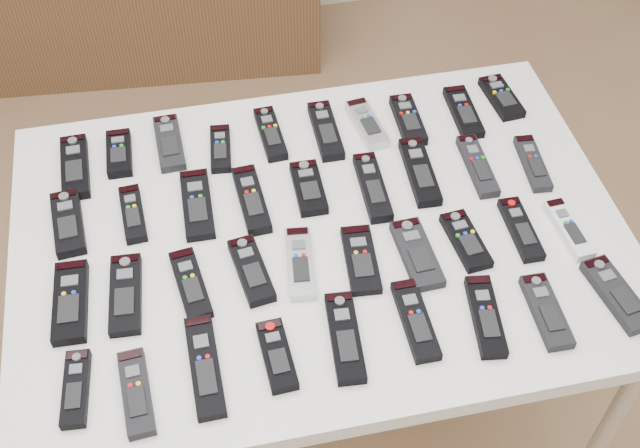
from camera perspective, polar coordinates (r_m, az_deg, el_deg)
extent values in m
plane|color=#8B5F47|center=(2.27, 1.25, -14.66)|extent=(4.00, 4.00, 0.00)
cube|color=white|center=(1.66, 0.00, -0.90)|extent=(1.25, 0.88, 0.04)
cylinder|color=beige|center=(1.95, 19.45, -14.10)|extent=(0.04, 0.04, 0.74)
cylinder|color=beige|center=(2.22, -16.55, -2.26)|extent=(0.04, 0.04, 0.74)
cylinder|color=beige|center=(2.32, 11.82, 2.14)|extent=(0.04, 0.04, 0.74)
cube|color=black|center=(1.83, -17.02, 3.89)|extent=(0.06, 0.18, 0.02)
cube|color=black|center=(1.84, -14.09, 4.89)|extent=(0.06, 0.14, 0.02)
cube|color=black|center=(1.84, -10.67, 5.68)|extent=(0.06, 0.17, 0.02)
cube|color=black|center=(1.81, -7.09, 5.34)|extent=(0.06, 0.14, 0.02)
cube|color=black|center=(1.83, -3.54, 6.42)|extent=(0.05, 0.17, 0.02)
cube|color=black|center=(1.84, 0.41, 6.66)|extent=(0.05, 0.18, 0.02)
cube|color=#B7B7BC|center=(1.86, 3.35, 7.11)|extent=(0.07, 0.16, 0.02)
cube|color=black|center=(1.87, 6.29, 7.37)|extent=(0.06, 0.16, 0.02)
cube|color=black|center=(1.92, 10.16, 7.85)|extent=(0.06, 0.17, 0.02)
cube|color=black|center=(1.97, 12.78, 8.78)|extent=(0.07, 0.15, 0.02)
cube|color=black|center=(1.72, -17.48, 0.06)|extent=(0.07, 0.17, 0.02)
cube|color=black|center=(1.70, -13.17, 0.70)|extent=(0.05, 0.15, 0.02)
cube|color=black|center=(1.70, -8.73, 1.38)|extent=(0.06, 0.19, 0.02)
cube|color=black|center=(1.69, -4.89, 1.74)|extent=(0.06, 0.19, 0.02)
cube|color=black|center=(1.71, -0.81, 2.58)|extent=(0.06, 0.15, 0.02)
cube|color=black|center=(1.71, 3.76, 2.63)|extent=(0.05, 0.19, 0.02)
cube|color=black|center=(1.76, 7.11, 3.72)|extent=(0.06, 0.20, 0.02)
cube|color=black|center=(1.79, 11.14, 4.08)|extent=(0.05, 0.18, 0.02)
cube|color=black|center=(1.82, 14.89, 4.19)|extent=(0.06, 0.17, 0.02)
cube|color=black|center=(1.59, -17.32, -5.31)|extent=(0.07, 0.18, 0.02)
cube|color=black|center=(1.58, -13.66, -4.88)|extent=(0.07, 0.18, 0.02)
cube|color=black|center=(1.57, -9.18, -4.25)|extent=(0.07, 0.17, 0.02)
cube|color=black|center=(1.57, -4.90, -3.31)|extent=(0.08, 0.17, 0.02)
cube|color=#B7B7BC|center=(1.58, -1.42, -2.80)|extent=(0.07, 0.18, 0.02)
cube|color=black|center=(1.58, 2.92, -2.55)|extent=(0.07, 0.17, 0.02)
cube|color=black|center=(1.60, 6.91, -2.13)|extent=(0.07, 0.17, 0.02)
cube|color=black|center=(1.64, 10.33, -1.17)|extent=(0.07, 0.15, 0.02)
cube|color=black|center=(1.68, 14.09, -0.36)|extent=(0.05, 0.16, 0.02)
cube|color=silver|center=(1.71, 17.27, -0.35)|extent=(0.05, 0.16, 0.02)
cube|color=black|center=(1.48, -16.97, -11.13)|extent=(0.05, 0.15, 0.02)
cube|color=black|center=(1.45, -12.93, -11.62)|extent=(0.06, 0.17, 0.02)
cube|color=black|center=(1.46, -8.19, -9.98)|extent=(0.05, 0.21, 0.02)
cube|color=black|center=(1.46, -3.08, -9.33)|extent=(0.06, 0.15, 0.02)
cube|color=black|center=(1.48, 1.79, -8.06)|extent=(0.07, 0.19, 0.02)
cube|color=black|center=(1.51, 6.80, -6.81)|extent=(0.05, 0.18, 0.02)
cube|color=black|center=(1.53, 11.69, -6.44)|extent=(0.07, 0.18, 0.02)
cube|color=black|center=(1.57, 15.80, -6.00)|extent=(0.06, 0.17, 0.02)
cube|color=black|center=(1.63, 20.35, -4.72)|extent=(0.08, 0.18, 0.02)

